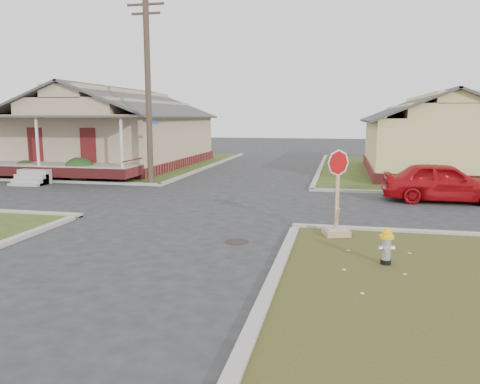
% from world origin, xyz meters
% --- Properties ---
extents(ground, '(120.00, 120.00, 0.00)m').
position_xyz_m(ground, '(0.00, 0.00, 0.00)').
color(ground, '#252527').
rests_on(ground, ground).
extents(verge_far_left, '(19.00, 19.00, 0.05)m').
position_xyz_m(verge_far_left, '(-13.00, 18.00, 0.03)').
color(verge_far_left, '#324418').
rests_on(verge_far_left, ground).
extents(curbs, '(80.00, 40.00, 0.12)m').
position_xyz_m(curbs, '(0.00, 5.00, 0.00)').
color(curbs, '#A7A197').
rests_on(curbs, ground).
extents(manhole, '(0.64, 0.64, 0.01)m').
position_xyz_m(manhole, '(2.20, -0.50, 0.01)').
color(manhole, black).
rests_on(manhole, ground).
extents(corner_house, '(10.10, 15.50, 5.30)m').
position_xyz_m(corner_house, '(-10.00, 16.68, 2.28)').
color(corner_house, maroon).
rests_on(corner_house, ground).
extents(side_house_yellow, '(7.60, 11.60, 4.70)m').
position_xyz_m(side_house_yellow, '(10.00, 16.50, 2.19)').
color(side_house_yellow, maroon).
rests_on(side_house_yellow, ground).
extents(utility_pole, '(1.80, 0.28, 9.00)m').
position_xyz_m(utility_pole, '(-4.20, 8.90, 4.66)').
color(utility_pole, '#402E25').
rests_on(utility_pole, ground).
extents(fire_hydrant, '(0.31, 0.31, 0.84)m').
position_xyz_m(fire_hydrant, '(5.90, -1.80, 0.51)').
color(fire_hydrant, black).
rests_on(fire_hydrant, ground).
extents(stop_sign, '(0.67, 0.66, 2.38)m').
position_xyz_m(stop_sign, '(4.78, 0.60, 0.56)').
color(stop_sign, tan).
rests_on(stop_sign, ground).
extents(red_sedan, '(4.56, 1.85, 1.55)m').
position_xyz_m(red_sedan, '(8.77, 6.99, 0.78)').
color(red_sedan, '#AE0C12').
rests_on(red_sedan, ground).
extents(hedge_left, '(1.31, 1.07, 1.00)m').
position_xyz_m(hedge_left, '(-11.60, 9.51, 0.55)').
color(hedge_left, '#1A3A15').
rests_on(hedge_left, verge_far_left).
extents(hedge_right, '(1.52, 1.24, 1.16)m').
position_xyz_m(hedge_right, '(-8.21, 9.20, 0.63)').
color(hedge_right, '#1A3A15').
rests_on(hedge_right, verge_far_left).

